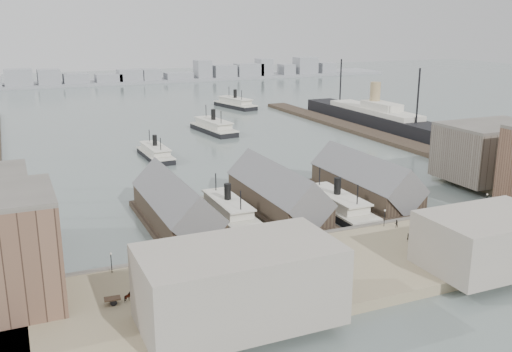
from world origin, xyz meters
name	(u,v)px	position (x,y,z in m)	size (l,w,h in m)	color
ground	(310,234)	(0.00, 0.00, 0.00)	(900.00, 900.00, 0.00)	#576462
quay	(360,264)	(0.00, -20.00, 1.00)	(180.00, 30.00, 2.00)	gray
seawall	(321,237)	(0.00, -5.20, 1.15)	(180.00, 1.20, 2.30)	#59544C
east_wharf	(369,133)	(78.00, 90.00, 0.80)	(10.00, 180.00, 1.60)	#2D231C
ferry_shed_west	(176,207)	(-26.00, 16.88, 4.64)	(14.00, 42.00, 12.60)	#2D231C
ferry_shed_center	(277,194)	(0.00, 16.88, 4.64)	(14.00, 42.00, 12.60)	#2D231C
ferry_shed_east	(365,182)	(26.00, 16.88, 4.64)	(14.00, 42.00, 12.60)	#2D231C
warehouse_east_back	(491,152)	(68.00, 15.00, 9.50)	(28.00, 20.00, 15.00)	#60564C
street_bldg_center	(488,240)	(20.00, -32.00, 7.00)	(24.00, 16.00, 10.00)	gray
street_bldg_west	(239,284)	(-30.00, -32.00, 8.00)	(30.00, 16.00, 12.00)	gray
lamp_post_far_w	(111,259)	(-45.00, -7.00, 4.71)	(0.44, 0.44, 3.92)	black
lamp_post_near_w	(262,235)	(-15.00, -7.00, 4.71)	(0.44, 0.44, 3.92)	black
lamp_post_near_e	(385,215)	(15.00, -7.00, 4.71)	(0.44, 0.44, 3.92)	black
lamp_post_far_e	(487,198)	(45.00, -7.00, 4.71)	(0.44, 0.44, 3.92)	black
far_shore	(88,79)	(-2.07, 334.14, 3.91)	(500.00, 40.00, 15.72)	gray
ferry_docked_west	(228,210)	(-13.00, 17.39, 2.17)	(7.76, 25.87, 9.24)	black
ferry_docked_east	(337,205)	(13.00, 9.77, 2.29)	(8.19, 27.31, 9.75)	black
ferry_open_near	(155,153)	(-13.87, 85.29, 2.05)	(8.14, 24.70, 8.74)	black
ferry_open_mid	(214,127)	(20.38, 121.45, 2.49)	(12.45, 30.57, 10.61)	black
ferry_open_far	(235,103)	(54.92, 183.24, 2.48)	(15.54, 30.92, 10.59)	black
ocean_steamer	(374,117)	(92.00, 106.73, 4.25)	(13.51, 98.76, 19.75)	black
tram	(492,214)	(39.50, -14.25, 3.76)	(3.67, 9.90, 3.44)	black
horse_cart_left	(124,297)	(-45.22, -19.05, 2.80)	(4.71, 1.78, 1.56)	black
horse_cart_center	(337,248)	(-2.38, -15.38, 2.77)	(4.82, 1.63, 1.47)	black
horse_cart_right	(452,250)	(18.14, -24.94, 2.76)	(4.75, 2.59, 1.46)	black
pedestrian_0	(61,299)	(-54.70, -15.66, 2.79)	(0.57, 0.42, 1.58)	black
pedestrian_1	(185,294)	(-35.76, -22.12, 2.91)	(0.88, 0.69, 1.82)	black
pedestrian_2	(204,264)	(-29.00, -12.11, 2.83)	(1.08, 0.62, 1.67)	black
pedestrian_3	(326,266)	(-8.88, -22.11, 2.89)	(1.04, 0.44, 1.78)	black
pedestrian_4	(324,244)	(-3.68, -12.45, 2.78)	(0.76, 0.50, 1.56)	black
pedestrian_5	(408,237)	(14.27, -16.34, 2.87)	(0.63, 0.46, 1.74)	black
pedestrian_6	(396,223)	(17.16, -8.54, 2.86)	(0.84, 0.65, 1.73)	black
pedestrian_7	(464,243)	(22.76, -23.46, 2.86)	(1.12, 0.64, 1.73)	black
pedestrian_8	(477,214)	(38.55, -10.79, 2.79)	(0.93, 0.39, 1.58)	black
pedestrian_10	(300,248)	(-9.06, -12.36, 2.82)	(0.96, 0.40, 1.64)	black
pedestrian_11	(473,220)	(34.25, -13.87, 2.90)	(0.87, 0.68, 1.80)	black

